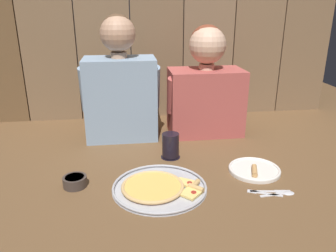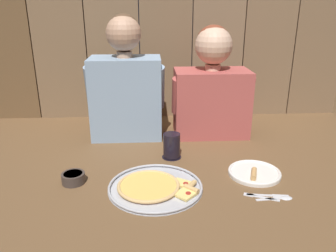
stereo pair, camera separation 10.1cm
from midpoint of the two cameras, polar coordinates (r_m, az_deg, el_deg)
ground_plane at (r=1.41m, az=3.35°, el=-8.28°), size 3.20×3.20×0.00m
pizza_tray at (r=1.30m, az=-0.18°, el=-10.34°), size 0.37×0.37×0.03m
dinner_plate at (r=1.46m, az=16.49°, el=-7.68°), size 0.22×0.22×0.03m
drinking_glass at (r=1.54m, az=2.52°, el=-3.44°), size 0.09×0.09×0.12m
dipping_bowl at (r=1.38m, az=-13.86°, el=-8.58°), size 0.09×0.09×0.04m
table_fork at (r=1.32m, az=17.56°, el=-11.49°), size 0.12×0.07×0.01m
table_knife at (r=1.33m, az=18.90°, el=-11.19°), size 0.16×0.04×0.01m
table_spoon at (r=1.33m, az=20.84°, el=-11.43°), size 0.14×0.03×0.01m
diner_left at (r=1.74m, az=-5.59°, el=7.09°), size 0.40×0.23×0.63m
diner_right at (r=1.79m, az=9.11°, el=6.54°), size 0.43×0.23×0.58m
wooden_backdrop_wall at (r=2.04m, az=1.12°, el=18.27°), size 2.19×0.03×1.21m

